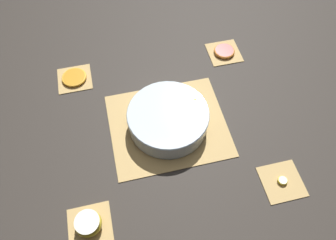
{
  "coord_description": "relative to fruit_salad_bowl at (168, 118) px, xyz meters",
  "views": [
    {
      "loc": [
        -0.14,
        -0.6,
        0.99
      ],
      "look_at": [
        0.0,
        0.0,
        0.04
      ],
      "focal_mm": 35.0,
      "sensor_mm": 36.0,
      "label": 1
    }
  ],
  "objects": [
    {
      "name": "banana_coin_single",
      "position": [
        0.31,
        -0.29,
        -0.04
      ],
      "size": [
        0.03,
        0.03,
        0.01
      ],
      "color": "#F7EFC6",
      "rests_on": "coaster_mat_near_right"
    },
    {
      "name": "grapefruit_slice",
      "position": [
        0.31,
        0.29,
        -0.04
      ],
      "size": [
        0.09,
        0.09,
        0.01
      ],
      "color": "#B2231E",
      "rests_on": "coaster_mat_far_right"
    },
    {
      "name": "coaster_mat_near_left",
      "position": [
        -0.31,
        -0.29,
        -0.04
      ],
      "size": [
        0.13,
        0.13,
        0.01
      ],
      "color": "tan",
      "rests_on": "ground_plane"
    },
    {
      "name": "orange_slice_whole",
      "position": [
        -0.31,
        0.29,
        -0.04
      ],
      "size": [
        0.1,
        0.1,
        0.01
      ],
      "color": "orange",
      "rests_on": "coaster_mat_far_left"
    },
    {
      "name": "apple_half",
      "position": [
        -0.31,
        -0.29,
        -0.02
      ],
      "size": [
        0.08,
        0.08,
        0.04
      ],
      "color": "gold",
      "rests_on": "coaster_mat_near_left"
    },
    {
      "name": "fruit_salad_bowl",
      "position": [
        0.0,
        0.0,
        0.0
      ],
      "size": [
        0.28,
        0.28,
        0.07
      ],
      "color": "silver",
      "rests_on": "bamboo_mat_center"
    },
    {
      "name": "ground_plane",
      "position": [
        -0.0,
        0.0,
        -0.05
      ],
      "size": [
        6.0,
        6.0,
        0.0
      ],
      "primitive_type": "plane",
      "color": "#2D2823"
    },
    {
      "name": "coaster_mat_far_right",
      "position": [
        0.31,
        0.29,
        -0.04
      ],
      "size": [
        0.13,
        0.13,
        0.01
      ],
      "color": "tan",
      "rests_on": "ground_plane"
    },
    {
      "name": "coaster_mat_near_right",
      "position": [
        0.31,
        -0.29,
        -0.04
      ],
      "size": [
        0.13,
        0.13,
        0.01
      ],
      "color": "tan",
      "rests_on": "ground_plane"
    },
    {
      "name": "bamboo_mat_center",
      "position": [
        -0.0,
        0.0,
        -0.04
      ],
      "size": [
        0.41,
        0.35,
        0.01
      ],
      "color": "tan",
      "rests_on": "ground_plane"
    },
    {
      "name": "coaster_mat_far_left",
      "position": [
        -0.31,
        0.29,
        -0.04
      ],
      "size": [
        0.13,
        0.13,
        0.01
      ],
      "color": "tan",
      "rests_on": "ground_plane"
    }
  ]
}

